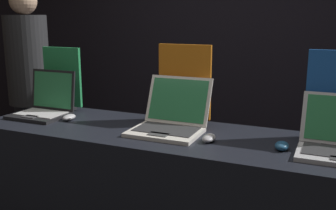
# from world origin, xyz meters

# --- Properties ---
(wall_back) EXTENTS (8.00, 0.05, 2.80)m
(wall_back) POSITION_xyz_m (0.00, 2.00, 1.40)
(wall_back) COLOR black
(wall_back) RESTS_ON ground_plane
(laptop_front) EXTENTS (0.32, 0.30, 0.27)m
(laptop_front) POSITION_xyz_m (-0.85, 0.34, 0.99)
(laptop_front) COLOR black
(laptop_front) RESTS_ON display_counter
(mouse_front) EXTENTS (0.06, 0.10, 0.03)m
(mouse_front) POSITION_xyz_m (-0.64, 0.30, 0.95)
(mouse_front) COLOR #B2B2B7
(mouse_front) RESTS_ON display_counter
(promo_stand_front) EXTENTS (0.28, 0.07, 0.41)m
(promo_stand_front) POSITION_xyz_m (-0.85, 0.53, 1.12)
(promo_stand_front) COLOR black
(promo_stand_front) RESTS_ON display_counter
(laptop_middle) EXTENTS (0.37, 0.39, 0.27)m
(laptop_middle) POSITION_xyz_m (-0.00, 0.34, 0.99)
(laptop_middle) COLOR silver
(laptop_middle) RESTS_ON display_counter
(mouse_middle) EXTENTS (0.06, 0.11, 0.04)m
(mouse_middle) POSITION_xyz_m (0.25, 0.24, 0.95)
(mouse_middle) COLOR #B2B2B7
(mouse_middle) RESTS_ON display_counter
(promo_stand_middle) EXTENTS (0.32, 0.07, 0.45)m
(promo_stand_middle) POSITION_xyz_m (-0.00, 0.55, 1.14)
(promo_stand_middle) COLOR black
(promo_stand_middle) RESTS_ON display_counter
(mouse_back) EXTENTS (0.06, 0.09, 0.04)m
(mouse_back) POSITION_xyz_m (0.60, 0.26, 0.95)
(mouse_back) COLOR navy
(mouse_back) RESTS_ON display_counter
(person_bystander) EXTENTS (0.33, 0.33, 1.75)m
(person_bystander) POSITION_xyz_m (-1.47, 0.89, 0.91)
(person_bystander) COLOR #282833
(person_bystander) RESTS_ON ground_plane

